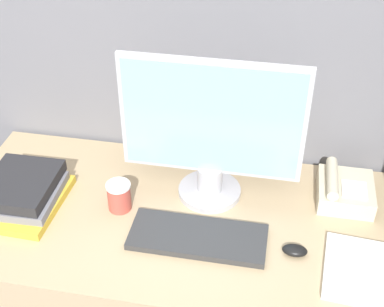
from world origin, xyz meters
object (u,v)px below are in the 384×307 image
Objects in this scene: monitor at (211,135)px; mouse at (295,250)px; book_stack at (24,193)px; desk_telephone at (344,190)px; keyboard at (198,237)px; coffee_cup at (119,196)px.

mouse is (0.28, -0.22, -0.22)m from monitor.
book_stack is 1.01m from desk_telephone.
keyboard is 5.59× the size of mouse.
desk_telephone is at bearing 61.92° from mouse.
monitor reaches higher than book_stack.
monitor reaches higher than mouse.
mouse is (0.28, -0.00, 0.00)m from keyboard.
desk_telephone is (0.42, 0.26, 0.03)m from keyboard.
keyboard is at bearing -90.05° from monitor.
desk_telephone reaches higher than coffee_cup.
keyboard is 0.28m from coffee_cup.
book_stack is at bearing 174.35° from keyboard.
monitor is 7.75× the size of mouse.
coffee_cup is at bearing 170.06° from mouse.
book_stack is at bearing -164.26° from monitor.
coffee_cup is 0.71m from desk_telephone.
book_stack is at bearing -168.09° from desk_telephone.
mouse is 0.85m from book_stack.
monitor is at bearing 24.97° from coffee_cup.
book_stack is at bearing -173.21° from coffee_cup.
monitor reaches higher than coffee_cup.
monitor reaches higher than desk_telephone.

